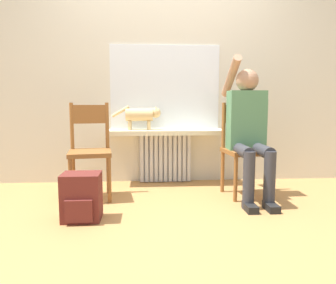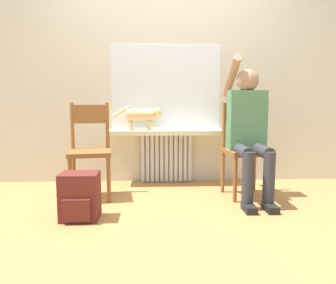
{
  "view_description": "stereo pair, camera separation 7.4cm",
  "coord_description": "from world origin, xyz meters",
  "px_view_note": "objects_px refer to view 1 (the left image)",
  "views": [
    {
      "loc": [
        -0.21,
        -2.5,
        0.91
      ],
      "look_at": [
        0.0,
        0.69,
        0.51
      ],
      "focal_mm": 35.0,
      "sensor_mm": 36.0,
      "label": 1
    },
    {
      "loc": [
        -0.14,
        -2.51,
        0.91
      ],
      "look_at": [
        0.0,
        0.69,
        0.51
      ],
      "focal_mm": 35.0,
      "sensor_mm": 36.0,
      "label": 2
    }
  ],
  "objects_px": {
    "person": "(249,126)",
    "backpack": "(82,197)",
    "chair_right": "(244,148)",
    "chair_left": "(90,149)",
    "cat": "(142,115)"
  },
  "relations": [
    {
      "from": "chair_right",
      "to": "person",
      "type": "height_order",
      "value": "person"
    },
    {
      "from": "chair_left",
      "to": "backpack",
      "type": "bearing_deg",
      "value": -95.18
    },
    {
      "from": "person",
      "to": "backpack",
      "type": "distance_m",
      "value": 1.61
    },
    {
      "from": "chair_right",
      "to": "chair_left",
      "type": "bearing_deg",
      "value": 172.72
    },
    {
      "from": "chair_left",
      "to": "cat",
      "type": "relative_size",
      "value": 1.69
    },
    {
      "from": "chair_right",
      "to": "backpack",
      "type": "xyz_separation_m",
      "value": [
        -1.44,
        -0.61,
        -0.28
      ]
    },
    {
      "from": "chair_left",
      "to": "person",
      "type": "bearing_deg",
      "value": -12.34
    },
    {
      "from": "person",
      "to": "backpack",
      "type": "bearing_deg",
      "value": -161.07
    },
    {
      "from": "chair_left",
      "to": "person",
      "type": "distance_m",
      "value": 1.5
    },
    {
      "from": "backpack",
      "to": "chair_right",
      "type": "bearing_deg",
      "value": 22.81
    },
    {
      "from": "chair_right",
      "to": "cat",
      "type": "relative_size",
      "value": 1.69
    },
    {
      "from": "person",
      "to": "cat",
      "type": "height_order",
      "value": "person"
    },
    {
      "from": "chair_right",
      "to": "cat",
      "type": "distance_m",
      "value": 1.15
    },
    {
      "from": "chair_right",
      "to": "person",
      "type": "distance_m",
      "value": 0.24
    },
    {
      "from": "chair_left",
      "to": "person",
      "type": "height_order",
      "value": "person"
    }
  ]
}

